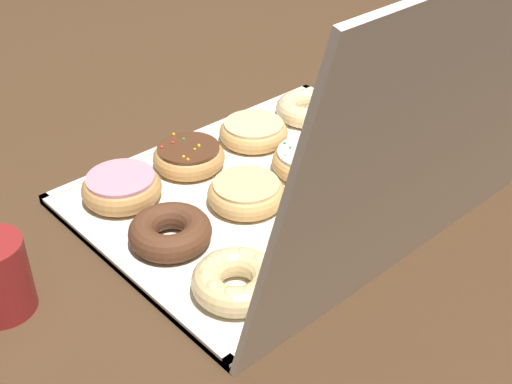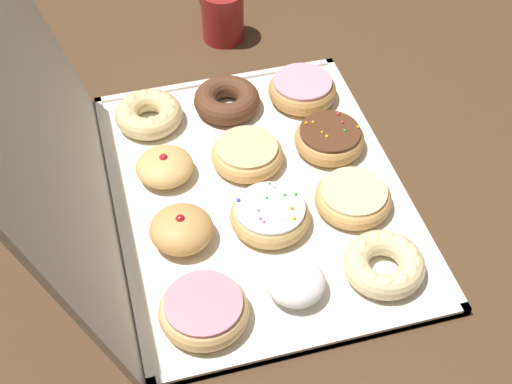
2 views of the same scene
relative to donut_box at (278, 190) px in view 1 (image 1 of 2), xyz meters
The scene contains 15 objects.
ground_plane 0.01m from the donut_box, ahead, with size 3.00×3.00×0.00m, color #4C331E.
donut_box is the anchor object (origin of this frame).
box_lid_open 0.35m from the donut_box, 90.00° to the left, with size 0.57×0.44×0.01m, color silver.
cruller_donut_0 0.23m from the donut_box, 146.75° to the right, with size 0.11×0.11×0.04m.
glazed_ring_donut_1 0.15m from the donut_box, 116.94° to the right, with size 0.12×0.12×0.04m.
sprinkle_donut_2 0.15m from the donut_box, 64.57° to the right, with size 0.11×0.11×0.04m.
pink_frosted_donut_3 0.24m from the donut_box, 34.29° to the right, with size 0.12×0.12×0.04m.
powdered_filled_donut_4 0.20m from the donut_box, behind, with size 0.08×0.08×0.04m.
sprinkle_donut_5 0.07m from the donut_box, behind, with size 0.12×0.12×0.04m.
glazed_ring_donut_6 0.07m from the donut_box, ahead, with size 0.11×0.11×0.04m.
chocolate_cake_ring_donut_7 0.20m from the donut_box, ahead, with size 0.11×0.11×0.04m.
pink_frosted_donut_8 0.24m from the donut_box, 147.72° to the left, with size 0.12×0.12×0.04m.
jelly_filled_donut_9 0.15m from the donut_box, 116.05° to the left, with size 0.09×0.09×0.05m.
jelly_filled_donut_10 0.15m from the donut_box, 61.63° to the left, with size 0.09×0.09×0.05m.
cruller_donut_11 0.24m from the donut_box, 33.86° to the left, with size 0.11×0.11×0.04m.
Camera 1 is at (0.59, 0.60, 0.58)m, focal length 46.85 mm.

